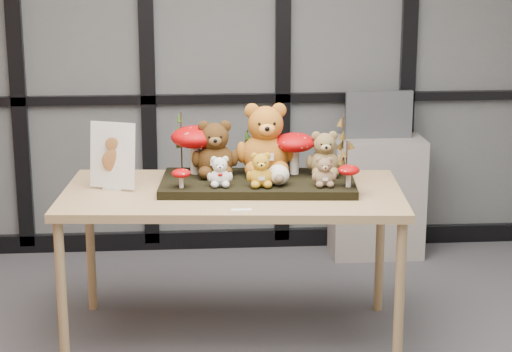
{
  "coord_description": "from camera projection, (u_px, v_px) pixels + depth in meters",
  "views": [
    {
      "loc": [
        -0.2,
        -3.67,
        2.11
      ],
      "look_at": [
        0.15,
        0.93,
        0.91
      ],
      "focal_mm": 65.0,
      "sensor_mm": 36.0,
      "label": 1
    }
  ],
  "objects": [
    {
      "name": "room_shell",
      "position": [
        235.0,
        47.0,
        3.66
      ],
      "size": [
        5.0,
        5.0,
        5.0
      ],
      "color": "#AEACA4",
      "rests_on": "floor"
    },
    {
      "name": "glass_partition",
      "position": [
        215.0,
        44.0,
        6.11
      ],
      "size": [
        4.9,
        0.06,
        2.78
      ],
      "color": "#2D383F",
      "rests_on": "floor"
    },
    {
      "name": "display_table",
      "position": [
        232.0,
        202.0,
        4.82
      ],
      "size": [
        1.83,
        1.02,
        0.82
      ],
      "rotation": [
        0.0,
        0.0,
        -0.08
      ],
      "color": "tan",
      "rests_on": "floor"
    },
    {
      "name": "diorama_tray",
      "position": [
        258.0,
        183.0,
        4.87
      ],
      "size": [
        1.05,
        0.59,
        0.04
      ],
      "primitive_type": "cube",
      "rotation": [
        0.0,
        0.0,
        -0.08
      ],
      "color": "black",
      "rests_on": "display_table"
    },
    {
      "name": "bear_pooh_yellow",
      "position": [
        265.0,
        135.0,
        4.93
      ],
      "size": [
        0.34,
        0.32,
        0.42
      ],
      "primitive_type": null,
      "rotation": [
        0.0,
        0.0,
        -0.08
      ],
      "color": "#B6681D",
      "rests_on": "diorama_tray"
    },
    {
      "name": "bear_brown_medium",
      "position": [
        215.0,
        145.0,
        4.9
      ],
      "size": [
        0.27,
        0.25,
        0.33
      ],
      "primitive_type": null,
      "rotation": [
        0.0,
        0.0,
        -0.08
      ],
      "color": "#43290F",
      "rests_on": "diorama_tray"
    },
    {
      "name": "bear_tan_back",
      "position": [
        324.0,
        151.0,
        4.91
      ],
      "size": [
        0.22,
        0.2,
        0.26
      ],
      "primitive_type": null,
      "rotation": [
        0.0,
        0.0,
        -0.08
      ],
      "color": "olive",
      "rests_on": "diorama_tray"
    },
    {
      "name": "bear_small_yellow",
      "position": [
        261.0,
        168.0,
        4.7
      ],
      "size": [
        0.16,
        0.15,
        0.19
      ],
      "primitive_type": null,
      "rotation": [
        0.0,
        0.0,
        -0.08
      ],
      "color": "gold",
      "rests_on": "diorama_tray"
    },
    {
      "name": "bear_white_bow",
      "position": [
        220.0,
        170.0,
        4.71
      ],
      "size": [
        0.14,
        0.13,
        0.17
      ],
      "primitive_type": null,
      "rotation": [
        0.0,
        0.0,
        -0.08
      ],
      "color": "white",
      "rests_on": "diorama_tray"
    },
    {
      "name": "bear_beige_small",
      "position": [
        324.0,
        170.0,
        4.71
      ],
      "size": [
        0.14,
        0.13,
        0.17
      ],
      "primitive_type": null,
      "rotation": [
        0.0,
        0.0,
        -0.08
      ],
      "color": "#846647",
      "rests_on": "diorama_tray"
    },
    {
      "name": "plush_cream_hedgehog",
      "position": [
        278.0,
        174.0,
        4.74
      ],
      "size": [
        0.09,
        0.09,
        0.12
      ],
      "primitive_type": null,
      "rotation": [
        0.0,
        0.0,
        -0.08
      ],
      "color": "white",
      "rests_on": "diorama_tray"
    },
    {
      "name": "mushroom_back_left",
      "position": [
        195.0,
        147.0,
        4.94
      ],
      "size": [
        0.26,
        0.26,
        0.29
      ],
      "primitive_type": null,
      "color": "#A20507",
      "rests_on": "diorama_tray"
    },
    {
      "name": "mushroom_back_right",
      "position": [
        294.0,
        151.0,
        4.94
      ],
      "size": [
        0.22,
        0.22,
        0.25
      ],
      "primitive_type": null,
      "color": "#A20507",
      "rests_on": "diorama_tray"
    },
    {
      "name": "mushroom_front_left",
      "position": [
        181.0,
        177.0,
        4.68
      ],
      "size": [
        0.1,
        0.1,
        0.11
      ],
      "primitive_type": null,
      "color": "#A20507",
      "rests_on": "diorama_tray"
    },
    {
      "name": "mushroom_front_right",
      "position": [
        349.0,
        175.0,
        4.7
      ],
      "size": [
        0.11,
        0.11,
        0.13
      ],
      "primitive_type": null,
      "color": "#A20507",
      "rests_on": "diorama_tray"
    },
    {
      "name": "sprig_green_far_left",
      "position": [
        181.0,
        143.0,
        4.95
      ],
      "size": [
        0.05,
        0.05,
        0.33
      ],
      "primitive_type": null,
      "color": "#1B3D0D",
      "rests_on": "diorama_tray"
    },
    {
      "name": "sprig_green_mid_left",
      "position": [
        206.0,
        148.0,
        5.01
      ],
      "size": [
        0.05,
        0.05,
        0.25
      ],
      "primitive_type": null,
      "color": "#1B3D0D",
      "rests_on": "diorama_tray"
    },
    {
      "name": "sprig_dry_far_right",
      "position": [
        343.0,
        146.0,
        4.92
      ],
      "size": [
        0.05,
        0.05,
        0.31
      ],
      "primitive_type": null,
      "color": "brown",
      "rests_on": "diorama_tray"
    },
    {
      "name": "sprig_dry_mid_right",
      "position": [
        347.0,
        161.0,
        4.81
      ],
      "size": [
        0.05,
        0.05,
        0.21
      ],
      "primitive_type": null,
      "color": "brown",
      "rests_on": "diorama_tray"
    },
    {
      "name": "sprig_green_centre",
      "position": [
        248.0,
        150.0,
        5.02
      ],
      "size": [
        0.05,
        0.05,
        0.22
      ],
      "primitive_type": null,
      "color": "#1B3D0D",
      "rests_on": "diorama_tray"
    },
    {
      "name": "sign_holder",
      "position": [
        113.0,
        158.0,
        4.79
      ],
      "size": [
        0.25,
        0.13,
        0.35
      ],
      "rotation": [
        0.0,
        0.0,
        -0.37
      ],
      "color": "silver",
      "rests_on": "display_table"
    },
    {
      "name": "label_card",
      "position": [
        241.0,
        210.0,
        4.47
      ],
      "size": [
        0.1,
        0.03,
        0.0
      ],
      "primitive_type": "cube",
      "color": "white",
      "rests_on": "display_table"
    },
    {
      "name": "cabinet",
      "position": [
        377.0,
        197.0,
        6.23
      ],
      "size": [
        0.6,
        0.35,
        0.81
      ],
      "primitive_type": "cube",
      "color": "gray",
      "rests_on": "floor"
    },
    {
      "name": "monitor",
      "position": [
        379.0,
        115.0,
        6.11
      ],
      "size": [
        0.44,
        0.05,
        0.31
      ],
      "color": "#505458",
      "rests_on": "cabinet"
    }
  ]
}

